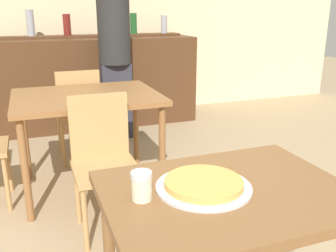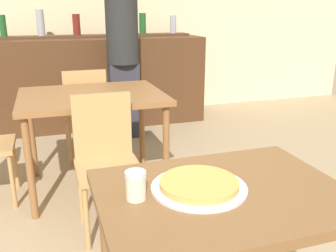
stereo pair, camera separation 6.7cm
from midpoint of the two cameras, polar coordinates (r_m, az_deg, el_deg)
The scene contains 10 objects.
wall_back at distance 5.12m, azimuth -11.56°, elevation 17.11°, with size 8.00×0.05×2.80m.
dining_table_near at distance 1.52m, azimuth 9.49°, elevation -12.79°, with size 0.96×0.72×0.73m.
dining_table_far at distance 2.94m, azimuth -10.82°, elevation 3.24°, with size 1.08×0.85×0.78m.
bar_counter at distance 4.70m, azimuth -10.15°, elevation 6.55°, with size 2.60×0.56×1.07m.
bar_back_shelf at distance 4.76m, azimuth -10.99°, elevation 13.94°, with size 2.39×0.24×0.33m.
chair_far_side_front at distance 2.43m, azimuth -8.66°, elevation -4.21°, with size 0.40×0.40×0.88m.
chair_far_side_back at distance 3.56m, azimuth -11.97°, elevation 2.58°, with size 0.40×0.40×0.88m.
pizza_tray at distance 1.47m, azimuth 6.06°, elevation -8.98°, with size 0.37×0.37×0.04m.
cheese_shaker at distance 1.38m, azimuth -3.54°, elevation -8.98°, with size 0.08×0.08×0.11m.
person_standing at distance 4.11m, azimuth -6.44°, elevation 11.08°, with size 0.34×0.34×1.75m.
Camera 2 is at (-0.61, -1.17, 1.40)m, focal length 40.00 mm.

